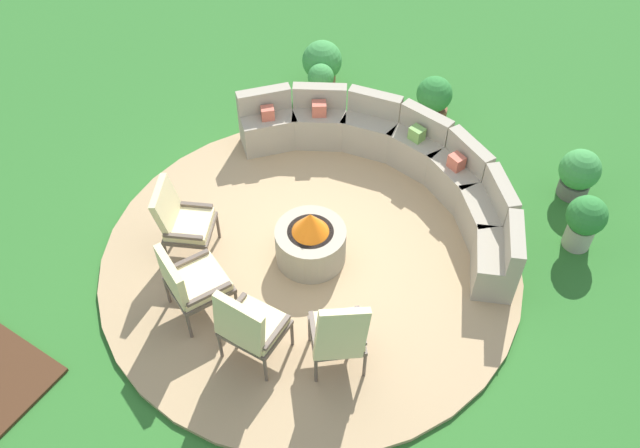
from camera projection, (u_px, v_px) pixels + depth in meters
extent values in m
plane|color=#2D6B28|center=(311.00, 260.00, 8.14)|extent=(24.00, 24.00, 0.00)
cylinder|color=tan|center=(311.00, 258.00, 8.12)|extent=(4.91, 4.91, 0.06)
cylinder|color=#9E937F|center=(311.00, 244.00, 7.93)|extent=(0.82, 0.82, 0.46)
cylinder|color=black|center=(310.00, 233.00, 7.78)|extent=(0.53, 0.53, 0.06)
cone|color=orange|center=(310.00, 223.00, 7.65)|extent=(0.42, 0.42, 0.28)
cube|color=#9E937F|center=(494.00, 264.00, 7.71)|extent=(0.70, 0.83, 0.49)
cube|color=#9E937F|center=(515.00, 242.00, 7.39)|extent=(0.44, 0.71, 0.31)
cube|color=#9E937F|center=(483.00, 219.00, 8.17)|extent=(0.81, 0.82, 0.49)
cube|color=#9E937F|center=(501.00, 193.00, 7.89)|extent=(0.60, 0.63, 0.31)
cube|color=#9E937F|center=(456.00, 180.00, 8.60)|extent=(0.84, 0.73, 0.49)
cube|color=#9E937F|center=(470.00, 152.00, 8.35)|extent=(0.70, 0.47, 0.31)
cube|color=#9E937F|center=(417.00, 152.00, 8.96)|extent=(0.77, 0.55, 0.49)
cube|color=#9E937F|center=(426.00, 122.00, 8.74)|extent=(0.72, 0.26, 0.31)
cube|color=#9E937F|center=(370.00, 133.00, 9.20)|extent=(0.78, 0.57, 0.49)
cube|color=#9E937F|center=(375.00, 103.00, 9.00)|extent=(0.73, 0.29, 0.31)
cube|color=#9E937F|center=(319.00, 126.00, 9.30)|extent=(0.84, 0.74, 0.49)
cube|color=#9E937F|center=(320.00, 96.00, 9.10)|extent=(0.69, 0.49, 0.31)
cube|color=#9E937F|center=(268.00, 130.00, 9.25)|extent=(0.80, 0.83, 0.49)
cube|color=#9E937F|center=(264.00, 100.00, 9.04)|extent=(0.59, 0.64, 0.31)
cube|color=#BC5B47|center=(268.00, 113.00, 8.97)|extent=(0.22, 0.22, 0.17)
cube|color=#70A34C|center=(417.00, 134.00, 8.69)|extent=(0.20, 0.18, 0.17)
cube|color=#BC5B47|center=(319.00, 109.00, 9.02)|extent=(0.24, 0.24, 0.19)
cube|color=#BC5B47|center=(456.00, 162.00, 8.34)|extent=(0.22, 0.20, 0.18)
cylinder|color=brown|center=(218.00, 226.00, 8.16)|extent=(0.04, 0.04, 0.38)
cylinder|color=brown|center=(208.00, 259.00, 7.83)|extent=(0.04, 0.04, 0.38)
cylinder|color=brown|center=(178.00, 223.00, 8.20)|extent=(0.04, 0.04, 0.38)
cylinder|color=brown|center=(167.00, 255.00, 7.87)|extent=(0.04, 0.04, 0.38)
cube|color=brown|center=(190.00, 228.00, 7.86)|extent=(0.71, 0.72, 0.05)
cube|color=beige|center=(189.00, 224.00, 7.80)|extent=(0.65, 0.66, 0.09)
cube|color=beige|center=(167.00, 207.00, 7.64)|extent=(0.35, 0.56, 0.63)
cube|color=brown|center=(194.00, 205.00, 7.92)|extent=(0.42, 0.24, 0.04)
cube|color=brown|center=(183.00, 236.00, 7.59)|extent=(0.42, 0.24, 0.04)
cylinder|color=brown|center=(213.00, 269.00, 7.73)|extent=(0.04, 0.04, 0.38)
cylinder|color=brown|center=(237.00, 303.00, 7.42)|extent=(0.04, 0.04, 0.38)
cylinder|color=brown|center=(168.00, 291.00, 7.52)|extent=(0.04, 0.04, 0.38)
cylinder|color=brown|center=(189.00, 327.00, 7.22)|extent=(0.04, 0.04, 0.38)
cube|color=brown|center=(199.00, 285.00, 7.31)|extent=(0.78, 0.78, 0.05)
cube|color=beige|center=(198.00, 281.00, 7.26)|extent=(0.71, 0.72, 0.09)
cube|color=beige|center=(172.00, 278.00, 6.99)|extent=(0.55, 0.33, 0.60)
cube|color=brown|center=(187.00, 261.00, 7.36)|extent=(0.25, 0.48, 0.04)
cube|color=brown|center=(209.00, 294.00, 7.07)|extent=(0.25, 0.48, 0.04)
cylinder|color=brown|center=(248.00, 311.00, 7.35)|extent=(0.04, 0.04, 0.38)
cylinder|color=brown|center=(292.00, 334.00, 7.16)|extent=(0.04, 0.04, 0.38)
cylinder|color=brown|center=(220.00, 346.00, 7.06)|extent=(0.04, 0.04, 0.38)
cylinder|color=brown|center=(266.00, 370.00, 6.87)|extent=(0.04, 0.04, 0.38)
cube|color=brown|center=(255.00, 328.00, 6.95)|extent=(0.61, 0.55, 0.05)
cube|color=beige|center=(255.00, 324.00, 6.90)|extent=(0.56, 0.51, 0.09)
cube|color=beige|center=(239.00, 325.00, 6.56)|extent=(0.60, 0.10, 0.70)
cube|color=brown|center=(232.00, 310.00, 6.94)|extent=(0.07, 0.45, 0.04)
cube|color=brown|center=(276.00, 332.00, 6.76)|extent=(0.07, 0.45, 0.04)
cylinder|color=brown|center=(310.00, 330.00, 7.19)|extent=(0.04, 0.04, 0.38)
cylinder|color=brown|center=(356.00, 324.00, 7.24)|extent=(0.04, 0.04, 0.38)
cylinder|color=brown|center=(316.00, 371.00, 6.87)|extent=(0.04, 0.04, 0.38)
cylinder|color=brown|center=(365.00, 365.00, 6.91)|extent=(0.04, 0.04, 0.38)
cube|color=brown|center=(337.00, 336.00, 6.89)|extent=(0.74, 0.74, 0.05)
cube|color=beige|center=(337.00, 332.00, 6.84)|extent=(0.68, 0.68, 0.09)
cube|color=beige|center=(341.00, 335.00, 6.48)|extent=(0.43, 0.46, 0.72)
cube|color=brown|center=(314.00, 331.00, 6.77)|extent=(0.33, 0.37, 0.04)
cube|color=brown|center=(361.00, 325.00, 6.81)|extent=(0.33, 0.37, 0.04)
cylinder|color=brown|center=(321.00, 93.00, 10.07)|extent=(0.30, 0.30, 0.26)
sphere|color=#3D8E42|center=(321.00, 77.00, 9.86)|extent=(0.38, 0.38, 0.38)
sphere|color=yellow|center=(323.00, 74.00, 9.79)|extent=(0.13, 0.13, 0.13)
cylinder|color=#605B56|center=(573.00, 187.00, 8.81)|extent=(0.39, 0.39, 0.21)
sphere|color=#3D8E42|center=(580.00, 169.00, 8.57)|extent=(0.52, 0.52, 0.52)
cylinder|color=#A89E8E|center=(579.00, 235.00, 8.19)|extent=(0.33, 0.33, 0.33)
sphere|color=#2D7A33|center=(587.00, 215.00, 7.93)|extent=(0.47, 0.47, 0.47)
cylinder|color=brown|center=(431.00, 116.00, 9.71)|extent=(0.42, 0.42, 0.28)
sphere|color=#2D7A33|center=(434.00, 94.00, 9.44)|extent=(0.49, 0.49, 0.49)
cylinder|color=brown|center=(322.00, 79.00, 10.34)|extent=(0.41, 0.41, 0.22)
sphere|color=#3D8E42|center=(322.00, 60.00, 10.10)|extent=(0.59, 0.59, 0.59)
sphere|color=#DB337A|center=(326.00, 56.00, 10.00)|extent=(0.18, 0.18, 0.18)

